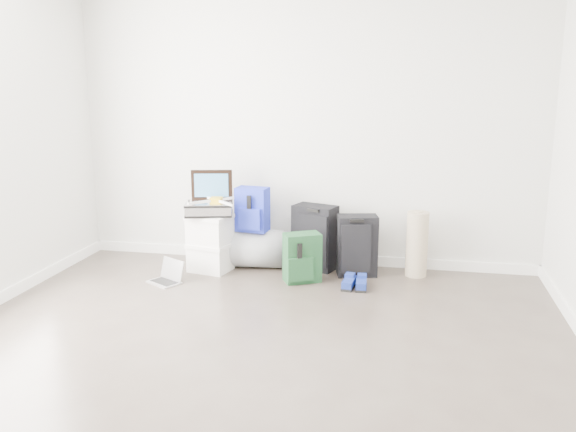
% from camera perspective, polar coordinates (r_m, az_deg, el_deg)
% --- Properties ---
extents(ground, '(5.00, 5.00, 0.00)m').
position_cam_1_polar(ground, '(3.90, -5.01, -14.90)').
color(ground, '#3D322C').
rests_on(ground, ground).
extents(room_envelope, '(4.52, 5.02, 2.71)m').
position_cam_1_polar(room_envelope, '(3.47, -5.49, 11.30)').
color(room_envelope, silver).
rests_on(room_envelope, ground).
extents(boxes_stack, '(0.44, 0.38, 0.55)m').
position_cam_1_polar(boxes_stack, '(5.85, -7.31, -2.50)').
color(boxes_stack, white).
rests_on(boxes_stack, ground).
extents(briefcase, '(0.49, 0.41, 0.12)m').
position_cam_1_polar(briefcase, '(5.77, -7.40, 0.70)').
color(briefcase, '#B2B2B7').
rests_on(briefcase, boxes_stack).
extents(painting, '(0.38, 0.11, 0.29)m').
position_cam_1_polar(painting, '(5.82, -7.15, 2.89)').
color(painting, black).
rests_on(painting, briefcase).
extents(drone, '(0.45, 0.45, 0.05)m').
position_cam_1_polar(drone, '(5.71, -6.73, 1.49)').
color(drone, gold).
rests_on(drone, briefcase).
extents(duffel_bag, '(0.63, 0.42, 0.37)m').
position_cam_1_polar(duffel_bag, '(5.96, -3.26, -3.04)').
color(duffel_bag, '#92959A').
rests_on(duffel_bag, ground).
extents(blue_backpack, '(0.32, 0.25, 0.42)m').
position_cam_1_polar(blue_backpack, '(5.83, -3.38, 0.54)').
color(blue_backpack, '#18269F').
rests_on(blue_backpack, duffel_bag).
extents(large_suitcase, '(0.46, 0.37, 0.62)m').
position_cam_1_polar(large_suitcase, '(5.86, 2.52, -2.01)').
color(large_suitcase, black).
rests_on(large_suitcase, ground).
extents(green_backpack, '(0.37, 0.35, 0.45)m').
position_cam_1_polar(green_backpack, '(5.51, 1.31, -4.02)').
color(green_backpack, '#12311F').
rests_on(green_backpack, ground).
extents(carry_on, '(0.40, 0.31, 0.57)m').
position_cam_1_polar(carry_on, '(5.69, 6.47, -2.79)').
color(carry_on, black).
rests_on(carry_on, ground).
extents(shoes, '(0.22, 0.25, 0.08)m').
position_cam_1_polar(shoes, '(5.42, 6.30, -6.33)').
color(shoes, black).
rests_on(shoes, ground).
extents(rolled_rug, '(0.20, 0.20, 0.61)m').
position_cam_1_polar(rolled_rug, '(5.77, 11.97, -2.59)').
color(rolled_rug, tan).
rests_on(rolled_rug, ground).
extents(laptop, '(0.35, 0.32, 0.20)m').
position_cam_1_polar(laptop, '(5.65, -11.21, -5.61)').
color(laptop, silver).
rests_on(laptop, ground).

